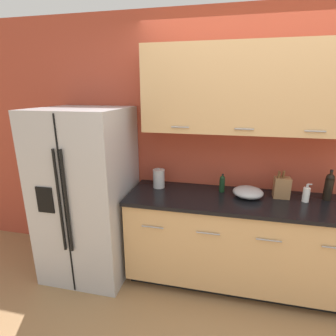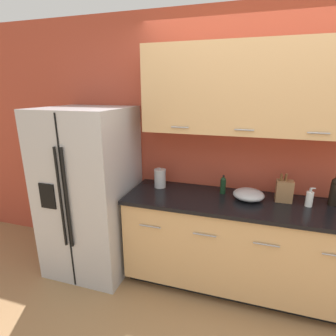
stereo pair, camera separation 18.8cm
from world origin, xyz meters
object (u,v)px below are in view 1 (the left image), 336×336
soap_dispenser (306,194)px  steel_canister (159,178)px  wine_bottle (329,186)px  oil_bottle (222,183)px  refrigerator (88,194)px  mixing_bowl (248,192)px  knife_block (282,187)px

soap_dispenser → steel_canister: steel_canister is taller
wine_bottle → oil_bottle: (-0.94, -0.01, -0.04)m
refrigerator → steel_canister: size_ratio=8.31×
wine_bottle → mixing_bowl: wine_bottle is taller
knife_block → mixing_bowl: knife_block is taller
soap_dispenser → oil_bottle: bearing=173.8°
refrigerator → oil_bottle: (1.33, 0.22, 0.14)m
knife_block → wine_bottle: wine_bottle is taller
wine_bottle → oil_bottle: 0.94m
knife_block → steel_canister: bearing=179.3°
soap_dispenser → mixing_bowl: size_ratio=0.62×
refrigerator → steel_canister: (0.69, 0.21, 0.15)m
wine_bottle → soap_dispenser: bearing=-156.3°
refrigerator → mixing_bowl: refrigerator is taller
refrigerator → soap_dispenser: bearing=4.0°
soap_dispenser → mixing_bowl: soap_dispenser is taller
soap_dispenser → oil_bottle: (-0.74, 0.08, 0.02)m
knife_block → wine_bottle: (0.40, 0.04, 0.03)m
soap_dispenser → mixing_bowl: 0.50m
knife_block → oil_bottle: knife_block is taller
oil_bottle → steel_canister: (-0.63, -0.02, 0.01)m
wine_bottle → oil_bottle: wine_bottle is taller
wine_bottle → steel_canister: 1.58m
knife_block → oil_bottle: 0.54m
mixing_bowl → soap_dispenser: bearing=0.3°
soap_dispenser → mixing_bowl: bearing=-179.7°
refrigerator → knife_block: (1.87, 0.19, 0.15)m
wine_bottle → steel_canister: bearing=-179.1°
soap_dispenser → steel_canister: size_ratio=0.83×
refrigerator → wine_bottle: refrigerator is taller
oil_bottle → refrigerator: bearing=-170.4°
knife_block → soap_dispenser: knife_block is taller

